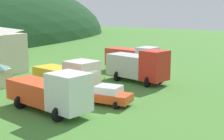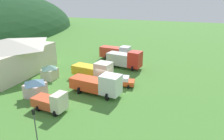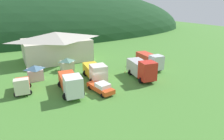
{
  "view_description": "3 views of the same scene",
  "coord_description": "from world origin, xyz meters",
  "px_view_note": "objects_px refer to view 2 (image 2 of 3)",
  "views": [
    {
      "loc": [
        -22.24,
        -19.31,
        8.09
      ],
      "look_at": [
        4.42,
        -0.5,
        1.92
      ],
      "focal_mm": 52.27,
      "sensor_mm": 36.0,
      "label": 1
    },
    {
      "loc": [
        -30.71,
        -13.2,
        14.08
      ],
      "look_at": [
        2.76,
        -0.5,
        1.32
      ],
      "focal_mm": 33.24,
      "sensor_mm": 36.0,
      "label": 2
    },
    {
      "loc": [
        -12.23,
        -28.39,
        13.28
      ],
      "look_at": [
        3.83,
        1.42,
        1.55
      ],
      "focal_mm": 31.45,
      "sensor_mm": 36.0,
      "label": 3
    }
  ],
  "objects_px": {
    "crane_truck_red": "(126,59)",
    "light_truck_cream": "(52,102)",
    "traffic_light_west": "(35,122)",
    "play_shed_pink": "(35,88)",
    "tow_truck_silver": "(116,52)",
    "traffic_cone_near_pickup": "(91,71)",
    "heavy_rig_striped": "(95,70)",
    "depot_building": "(10,55)",
    "heavy_rig_white": "(99,84)",
    "traffic_cone_mid_row": "(105,67)",
    "service_pickup_orange": "(120,81)",
    "play_shed_cream": "(50,72)"
  },
  "relations": [
    {
      "from": "tow_truck_silver",
      "to": "traffic_cone_near_pickup",
      "type": "xyz_separation_m",
      "value": [
        -9.29,
        1.98,
        -1.8
      ]
    },
    {
      "from": "crane_truck_red",
      "to": "traffic_light_west",
      "type": "bearing_deg",
      "value": -84.76
    },
    {
      "from": "tow_truck_silver",
      "to": "traffic_cone_mid_row",
      "type": "bearing_deg",
      "value": -87.84
    },
    {
      "from": "depot_building",
      "to": "tow_truck_silver",
      "type": "distance_m",
      "value": 22.22
    },
    {
      "from": "service_pickup_orange",
      "to": "play_shed_cream",
      "type": "bearing_deg",
      "value": 178.03
    },
    {
      "from": "traffic_cone_near_pickup",
      "to": "service_pickup_orange",
      "type": "bearing_deg",
      "value": -121.46
    },
    {
      "from": "heavy_rig_white",
      "to": "service_pickup_orange",
      "type": "distance_m",
      "value": 4.69
    },
    {
      "from": "crane_truck_red",
      "to": "traffic_cone_near_pickup",
      "type": "bearing_deg",
      "value": -134.67
    },
    {
      "from": "heavy_rig_white",
      "to": "traffic_cone_mid_row",
      "type": "bearing_deg",
      "value": 114.13
    },
    {
      "from": "play_shed_cream",
      "to": "traffic_light_west",
      "type": "distance_m",
      "value": 17.49
    },
    {
      "from": "heavy_rig_striped",
      "to": "play_shed_pink",
      "type": "bearing_deg",
      "value": -112.35
    },
    {
      "from": "play_shed_pink",
      "to": "service_pickup_orange",
      "type": "distance_m",
      "value": 13.22
    },
    {
      "from": "traffic_cone_mid_row",
      "to": "heavy_rig_striped",
      "type": "bearing_deg",
      "value": -173.84
    },
    {
      "from": "tow_truck_silver",
      "to": "traffic_light_west",
      "type": "xyz_separation_m",
      "value": [
        -30.39,
        -2.32,
        0.53
      ]
    },
    {
      "from": "heavy_rig_striped",
      "to": "depot_building",
      "type": "bearing_deg",
      "value": -163.84
    },
    {
      "from": "depot_building",
      "to": "play_shed_cream",
      "type": "relative_size",
      "value": 6.1
    },
    {
      "from": "heavy_rig_white",
      "to": "traffic_light_west",
      "type": "distance_m",
      "value": 12.32
    },
    {
      "from": "heavy_rig_white",
      "to": "traffic_cone_mid_row",
      "type": "height_order",
      "value": "heavy_rig_white"
    },
    {
      "from": "heavy_rig_striped",
      "to": "tow_truck_silver",
      "type": "xyz_separation_m",
      "value": [
        12.63,
        0.46,
        0.14
      ]
    },
    {
      "from": "traffic_light_west",
      "to": "traffic_cone_mid_row",
      "type": "xyz_separation_m",
      "value": [
        24.52,
        2.59,
        -2.33
      ]
    },
    {
      "from": "service_pickup_orange",
      "to": "depot_building",
      "type": "bearing_deg",
      "value": 174.62
    },
    {
      "from": "depot_building",
      "to": "play_shed_cream",
      "type": "height_order",
      "value": "depot_building"
    },
    {
      "from": "tow_truck_silver",
      "to": "traffic_cone_mid_row",
      "type": "distance_m",
      "value": 6.15
    },
    {
      "from": "crane_truck_red",
      "to": "play_shed_pink",
      "type": "bearing_deg",
      "value": -107.85
    },
    {
      "from": "traffic_cone_mid_row",
      "to": "heavy_rig_white",
      "type": "bearing_deg",
      "value": -161.8
    },
    {
      "from": "play_shed_cream",
      "to": "depot_building",
      "type": "bearing_deg",
      "value": 89.03
    },
    {
      "from": "depot_building",
      "to": "crane_truck_red",
      "type": "relative_size",
      "value": 2.13
    },
    {
      "from": "light_truck_cream",
      "to": "play_shed_cream",
      "type": "bearing_deg",
      "value": 132.9
    },
    {
      "from": "play_shed_cream",
      "to": "tow_truck_silver",
      "type": "bearing_deg",
      "value": -24.15
    },
    {
      "from": "traffic_light_west",
      "to": "play_shed_pink",
      "type": "bearing_deg",
      "value": 40.42
    },
    {
      "from": "depot_building",
      "to": "play_shed_cream",
      "type": "xyz_separation_m",
      "value": [
        -0.15,
        -8.85,
        -2.13
      ]
    },
    {
      "from": "light_truck_cream",
      "to": "traffic_light_west",
      "type": "bearing_deg",
      "value": -63.02
    },
    {
      "from": "depot_building",
      "to": "traffic_cone_mid_row",
      "type": "relative_size",
      "value": 24.59
    },
    {
      "from": "depot_building",
      "to": "heavy_rig_white",
      "type": "height_order",
      "value": "depot_building"
    },
    {
      "from": "heavy_rig_white",
      "to": "traffic_cone_near_pickup",
      "type": "height_order",
      "value": "heavy_rig_white"
    },
    {
      "from": "traffic_light_west",
      "to": "heavy_rig_white",
      "type": "bearing_deg",
      "value": -6.78
    },
    {
      "from": "heavy_rig_striped",
      "to": "traffic_light_west",
      "type": "bearing_deg",
      "value": -77.74
    },
    {
      "from": "traffic_light_west",
      "to": "traffic_cone_near_pickup",
      "type": "distance_m",
      "value": 21.66
    },
    {
      "from": "light_truck_cream",
      "to": "traffic_cone_near_pickup",
      "type": "height_order",
      "value": "light_truck_cream"
    },
    {
      "from": "crane_truck_red",
      "to": "light_truck_cream",
      "type": "bearing_deg",
      "value": -92.32
    },
    {
      "from": "tow_truck_silver",
      "to": "play_shed_pink",
      "type": "bearing_deg",
      "value": -97.27
    },
    {
      "from": "heavy_rig_white",
      "to": "traffic_cone_near_pickup",
      "type": "relative_size",
      "value": 12.87
    },
    {
      "from": "heavy_rig_white",
      "to": "crane_truck_red",
      "type": "bearing_deg",
      "value": 95.5
    },
    {
      "from": "service_pickup_orange",
      "to": "traffic_cone_mid_row",
      "type": "bearing_deg",
      "value": 116.92
    },
    {
      "from": "service_pickup_orange",
      "to": "heavy_rig_striped",
      "type": "bearing_deg",
      "value": 156.17
    },
    {
      "from": "traffic_cone_mid_row",
      "to": "service_pickup_orange",
      "type": "bearing_deg",
      "value": -143.73
    },
    {
      "from": "play_shed_cream",
      "to": "crane_truck_red",
      "type": "bearing_deg",
      "value": -45.52
    },
    {
      "from": "service_pickup_orange",
      "to": "crane_truck_red",
      "type": "bearing_deg",
      "value": 91.95
    },
    {
      "from": "light_truck_cream",
      "to": "heavy_rig_white",
      "type": "relative_size",
      "value": 0.58
    },
    {
      "from": "play_shed_pink",
      "to": "heavy_rig_white",
      "type": "xyz_separation_m",
      "value": [
        3.95,
        -8.5,
        0.29
      ]
    }
  ]
}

